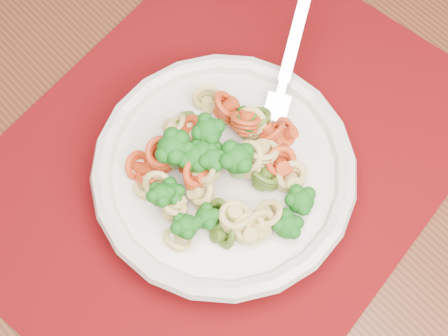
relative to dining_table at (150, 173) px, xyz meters
name	(u,v)px	position (x,y,z in m)	size (l,w,h in m)	color
dining_table	(150,173)	(0.00, 0.00, 0.00)	(1.50, 1.24, 0.76)	#552A18
placemat	(224,160)	(0.07, -0.06, 0.12)	(0.48, 0.37, 0.00)	#4D030B
pasta_bowl	(224,173)	(0.06, -0.09, 0.14)	(0.24, 0.24, 0.05)	beige
pasta_broccoli_heap	(224,165)	(0.06, -0.09, 0.16)	(0.21, 0.21, 0.06)	tan
fork	(277,107)	(0.12, -0.05, 0.16)	(0.19, 0.02, 0.01)	silver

